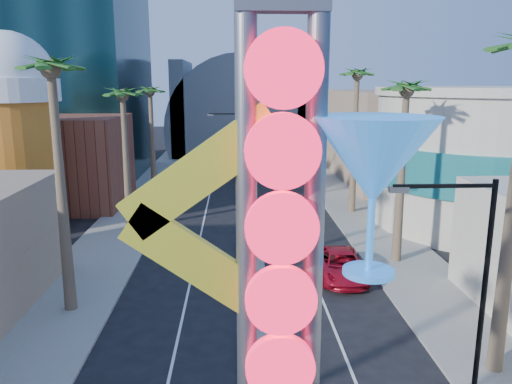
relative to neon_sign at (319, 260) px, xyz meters
name	(u,v)px	position (x,y,z in m)	size (l,w,h in m)	color
sidewalk_west	(136,211)	(-10.32, 32.04, -7.23)	(5.00, 100.00, 0.15)	gray
sidewalk_east	(355,209)	(8.68, 32.04, -7.23)	(5.00, 100.00, 0.15)	gray
median	(246,202)	(-0.82, 35.04, -7.23)	(1.60, 84.00, 0.15)	gray
brick_filler_west	(67,161)	(-16.82, 35.04, -3.31)	(10.00, 10.00, 8.00)	brown
filler_east	(387,137)	(15.18, 45.04, -2.31)	(10.00, 20.00, 10.00)	#9B7E64
beer_mug	(13,126)	(-17.82, 27.04, 0.54)	(7.00, 7.00, 14.50)	orange
turquoise_building	(483,159)	(17.18, 27.04, -2.06)	(16.60, 16.60, 10.60)	#B7B29A
canopy	(241,125)	(-0.82, 69.04, -3.00)	(22.00, 16.00, 22.00)	slate
neon_sign	(319,260)	(0.00, 0.00, 0.00)	(6.53, 2.60, 12.55)	gray
streetlight_0	(262,194)	(-0.27, 17.04, -2.43)	(3.79, 0.25, 8.00)	black
streetlight_1	(239,143)	(-1.36, 41.04, -2.43)	(3.79, 0.25, 8.00)	black
streetlight_2	(472,275)	(5.91, 5.04, -2.47)	(3.45, 0.25, 8.00)	black
palm_1	(52,85)	(-9.82, 13.04, 3.52)	(2.40, 2.40, 12.70)	brown
palm_2	(123,103)	(-9.82, 27.04, 2.17)	(2.40, 2.40, 11.20)	brown
palm_3	(150,98)	(-9.82, 39.04, 2.17)	(2.40, 2.40, 11.20)	brown
palm_6	(406,100)	(8.18, 19.04, 2.62)	(2.40, 2.40, 11.70)	brown
palm_7	(357,84)	(8.18, 31.04, 3.52)	(2.40, 2.40, 12.70)	brown
red_pickup	(341,265)	(4.25, 16.75, -6.55)	(2.51, 5.45, 1.52)	#B30D23
pedestrian_a	(501,309)	(10.08, 10.26, -6.29)	(0.63, 0.41, 1.73)	gray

